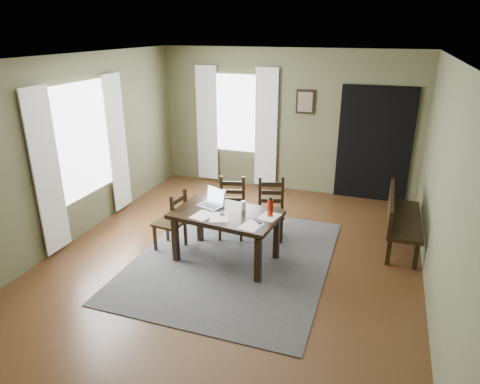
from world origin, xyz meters
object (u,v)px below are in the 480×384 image
at_px(chair_end, 172,222).
at_px(chair_back_left, 232,208).
at_px(dining_table, 226,218).
at_px(water_bottle, 270,208).
at_px(bench, 399,216).
at_px(laptop, 213,201).
at_px(chair_back_right, 271,210).

height_order(chair_end, chair_back_left, chair_back_left).
xyz_separation_m(dining_table, chair_back_left, (-0.19, 0.73, -0.18)).
distance_m(dining_table, water_bottle, 0.63).
distance_m(chair_end, water_bottle, 1.48).
relative_size(dining_table, bench, 1.04).
bearing_deg(laptop, chair_back_right, 67.92).
distance_m(dining_table, chair_back_left, 0.78).
distance_m(laptop, water_bottle, 0.86).
xyz_separation_m(bench, water_bottle, (-1.64, -1.12, 0.35)).
xyz_separation_m(chair_end, water_bottle, (1.43, 0.06, 0.40)).
bearing_deg(dining_table, chair_end, -176.07).
bearing_deg(water_bottle, laptop, 174.40).
xyz_separation_m(chair_end, chair_back_right, (1.23, 0.84, 0.01)).
bearing_deg(chair_end, chair_back_right, 130.28).
bearing_deg(dining_table, bench, 34.63).
bearing_deg(water_bottle, bench, 34.28).
bearing_deg(chair_end, laptop, 109.62).
distance_m(chair_back_left, bench, 2.47).
relative_size(bench, laptop, 3.51).
height_order(chair_end, laptop, laptop).
bearing_deg(chair_end, bench, 116.95).
bearing_deg(water_bottle, chair_back_left, 140.34).
distance_m(dining_table, chair_back_right, 0.97).
bearing_deg(dining_table, chair_back_right, 72.00).
bearing_deg(chair_back_left, chair_end, -147.54).
distance_m(chair_back_right, bench, 1.87).
distance_m(chair_end, chair_back_right, 1.49).
relative_size(chair_end, chair_back_left, 0.98).
height_order(dining_table, chair_back_left, chair_back_left).
relative_size(chair_back_right, laptop, 2.24).
xyz_separation_m(dining_table, bench, (2.23, 1.21, -0.14)).
bearing_deg(chair_back_right, dining_table, -129.67).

